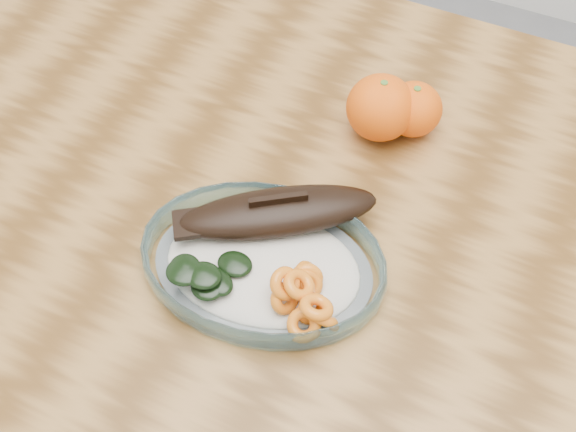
{
  "coord_description": "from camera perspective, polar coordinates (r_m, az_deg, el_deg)",
  "views": [
    {
      "loc": [
        0.13,
        -0.43,
        1.37
      ],
      "look_at": [
        -0.06,
        -0.02,
        0.77
      ],
      "focal_mm": 45.0,
      "sensor_mm": 36.0,
      "label": 1
    }
  ],
  "objects": [
    {
      "name": "dining_table",
      "position": [
        0.85,
        4.2,
        -5.15
      ],
      "size": [
        1.2,
        0.8,
        0.75
      ],
      "color": "#573614",
      "rests_on": "ground"
    },
    {
      "name": "plated_meal",
      "position": [
        0.72,
        -1.94,
        -3.42
      ],
      "size": [
        0.52,
        0.52,
        0.07
      ],
      "rotation": [
        0.0,
        0.0,
        0.17
      ],
      "color": "white",
      "rests_on": "dining_table"
    },
    {
      "name": "orange_left",
      "position": [
        0.83,
        7.33,
        8.49
      ],
      "size": [
        0.08,
        0.08,
        0.08
      ],
      "primitive_type": "sphere",
      "color": "#FF4B05",
      "rests_on": "dining_table"
    },
    {
      "name": "orange_right",
      "position": [
        0.85,
        9.89,
        8.31
      ],
      "size": [
        0.07,
        0.07,
        0.07
      ],
      "primitive_type": "sphere",
      "color": "#FF4B05",
      "rests_on": "dining_table"
    }
  ]
}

